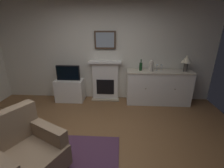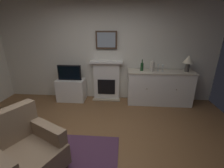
# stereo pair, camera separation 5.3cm
# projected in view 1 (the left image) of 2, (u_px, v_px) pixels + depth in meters

# --- Properties ---
(ground_plane) EXTENTS (5.86, 4.43, 0.10)m
(ground_plane) POSITION_uv_depth(u_px,v_px,m) (92.00, 154.00, 2.55)
(ground_plane) COLOR brown
(ground_plane) RESTS_ON ground
(wall_rear) EXTENTS (5.86, 0.06, 2.92)m
(wall_rear) POSITION_uv_depth(u_px,v_px,m) (104.00, 47.00, 4.08)
(wall_rear) COLOR silver
(wall_rear) RESTS_ON ground_plane
(area_rug) EXTENTS (2.36, 1.41, 0.02)m
(area_rug) POSITION_uv_depth(u_px,v_px,m) (39.00, 166.00, 2.25)
(area_rug) COLOR #4C2D47
(area_rug) RESTS_ON ground_plane
(fireplace_unit) EXTENTS (0.87, 0.30, 1.10)m
(fireplace_unit) POSITION_uv_depth(u_px,v_px,m) (105.00, 81.00, 4.27)
(fireplace_unit) COLOR white
(fireplace_unit) RESTS_ON ground_plane
(framed_picture) EXTENTS (0.55, 0.04, 0.45)m
(framed_picture) POSITION_uv_depth(u_px,v_px,m) (105.00, 40.00, 3.94)
(framed_picture) COLOR #473323
(sideboard_cabinet) EXTENTS (1.67, 0.49, 0.90)m
(sideboard_cabinet) POSITION_uv_depth(u_px,v_px,m) (158.00, 87.00, 4.06)
(sideboard_cabinet) COLOR white
(sideboard_cabinet) RESTS_ON ground_plane
(table_lamp) EXTENTS (0.26, 0.26, 0.40)m
(table_lamp) POSITION_uv_depth(u_px,v_px,m) (187.00, 60.00, 3.78)
(table_lamp) COLOR #4C4742
(table_lamp) RESTS_ON sideboard_cabinet
(wine_bottle) EXTENTS (0.08, 0.08, 0.29)m
(wine_bottle) POSITION_uv_depth(u_px,v_px,m) (141.00, 66.00, 3.91)
(wine_bottle) COLOR #193F1E
(wine_bottle) RESTS_ON sideboard_cabinet
(wine_glass_left) EXTENTS (0.07, 0.07, 0.16)m
(wine_glass_left) POSITION_uv_depth(u_px,v_px,m) (157.00, 66.00, 3.89)
(wine_glass_left) COLOR silver
(wine_glass_left) RESTS_ON sideboard_cabinet
(wine_glass_center) EXTENTS (0.07, 0.07, 0.16)m
(wine_glass_center) POSITION_uv_depth(u_px,v_px,m) (162.00, 66.00, 3.86)
(wine_glass_center) COLOR silver
(wine_glass_center) RESTS_ON sideboard_cabinet
(vase_decorative) EXTENTS (0.11, 0.11, 0.28)m
(vase_decorative) POSITION_uv_depth(u_px,v_px,m) (151.00, 66.00, 3.83)
(vase_decorative) COLOR beige
(vase_decorative) RESTS_ON sideboard_cabinet
(tv_cabinet) EXTENTS (0.75, 0.42, 0.61)m
(tv_cabinet) POSITION_uv_depth(u_px,v_px,m) (70.00, 90.00, 4.25)
(tv_cabinet) COLOR white
(tv_cabinet) RESTS_ON ground_plane
(tv_set) EXTENTS (0.62, 0.07, 0.40)m
(tv_set) POSITION_uv_depth(u_px,v_px,m) (68.00, 73.00, 4.06)
(tv_set) COLOR black
(tv_set) RESTS_ON tv_cabinet
(armchair) EXTENTS (1.07, 1.05, 0.92)m
(armchair) POSITION_uv_depth(u_px,v_px,m) (24.00, 152.00, 2.02)
(armchair) COLOR #8C7259
(armchair) RESTS_ON ground_plane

